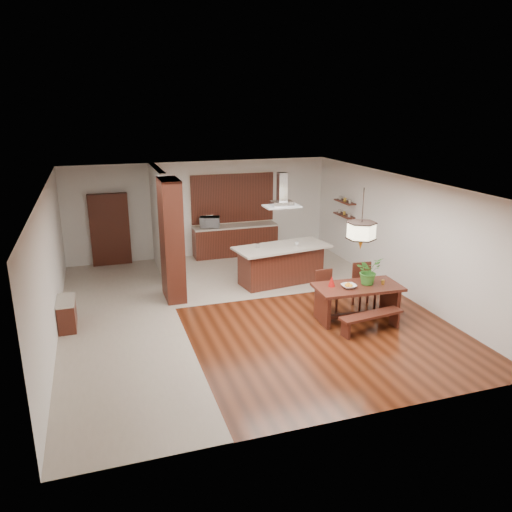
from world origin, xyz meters
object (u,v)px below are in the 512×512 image
object	(u,v)px
dining_chair_right	(365,286)
range_hood	(282,190)
dining_table	(357,295)
dining_chair_left	(327,292)
fruit_bowl	(349,286)
pendant_lantern	(362,219)
microwave	(210,222)
hallway_console	(67,314)
foliage_plant	(368,271)
island_cup	(296,244)
kitchen_island	(281,264)
dining_bench	(371,323)

from	to	relation	value
dining_chair_right	range_hood	size ratio (longest dim) A/B	1.14
dining_table	dining_chair_left	world-z (taller)	dining_chair_left
fruit_bowl	dining_chair_right	bearing A→B (deg)	38.96
pendant_lantern	microwave	world-z (taller)	pendant_lantern
range_hood	microwave	xyz separation A→B (m)	(-1.24, 2.78, -1.35)
hallway_console	dining_table	distance (m)	6.19
dining_chair_left	foliage_plant	xyz separation A→B (m)	(0.69, -0.56, 0.61)
pendant_lantern	range_hood	world-z (taller)	same
dining_chair_right	island_cup	size ratio (longest dim) A/B	9.44
pendant_lantern	fruit_bowl	xyz separation A→B (m)	(-0.26, -0.07, -1.43)
foliage_plant	pendant_lantern	bearing A→B (deg)	-172.89
microwave	dining_chair_left	bearing A→B (deg)	-55.87
kitchen_island	island_cup	bearing A→B (deg)	-23.45
hallway_console	range_hood	xyz separation A→B (m)	(5.25, 1.20, 2.15)
kitchen_island	pendant_lantern	bearing A→B (deg)	-82.71
dining_bench	range_hood	size ratio (longest dim) A/B	1.59
dining_chair_left	island_cup	size ratio (longest dim) A/B	8.63
hallway_console	foliage_plant	world-z (taller)	foliage_plant
fruit_bowl	kitchen_island	xyz separation A→B (m)	(-0.49, 2.75, -0.29)
foliage_plant	island_cup	size ratio (longest dim) A/B	5.53
dining_bench	fruit_bowl	bearing A→B (deg)	109.95
island_cup	range_hood	bearing A→B (deg)	164.29
dining_chair_right	foliage_plant	world-z (taller)	foliage_plant
kitchen_island	microwave	size ratio (longest dim) A/B	4.38
pendant_lantern	fruit_bowl	size ratio (longest dim) A/B	4.20
dining_table	island_cup	bearing A→B (deg)	98.11
fruit_bowl	dining_chair_left	bearing A→B (deg)	105.09
pendant_lantern	fruit_bowl	distance (m)	1.46
range_hood	island_cup	distance (m)	1.46
range_hood	island_cup	xyz separation A→B (m)	(0.38, -0.11, -1.41)
dining_chair_left	fruit_bowl	bearing A→B (deg)	-75.47
dining_bench	foliage_plant	size ratio (longest dim) A/B	2.38
foliage_plant	fruit_bowl	size ratio (longest dim) A/B	1.93
island_cup	pendant_lantern	bearing A→B (deg)	-81.89
dining_table	foliage_plant	bearing A→B (deg)	7.11
dining_chair_left	fruit_bowl	size ratio (longest dim) A/B	3.01
pendant_lantern	island_cup	size ratio (longest dim) A/B	12.03
hallway_console	range_hood	world-z (taller)	range_hood
microwave	kitchen_island	bearing A→B (deg)	-49.53
foliage_plant	microwave	bearing A→B (deg)	112.46
dining_chair_right	kitchen_island	distance (m)	2.47
dining_table	dining_chair_right	size ratio (longest dim) A/B	1.86
dining_chair_left	range_hood	world-z (taller)	range_hood
dining_chair_left	dining_bench	bearing A→B (deg)	-73.11
dining_chair_right	fruit_bowl	size ratio (longest dim) A/B	3.29
island_cup	kitchen_island	bearing A→B (deg)	164.87
hallway_console	microwave	xyz separation A→B (m)	(4.01, 3.98, 0.80)
kitchen_island	hallway_console	bearing A→B (deg)	-175.54
pendant_lantern	island_cup	xyz separation A→B (m)	(-0.37, 2.58, -1.19)
hallway_console	kitchen_island	xyz separation A→B (m)	(5.25, 1.19, 0.21)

